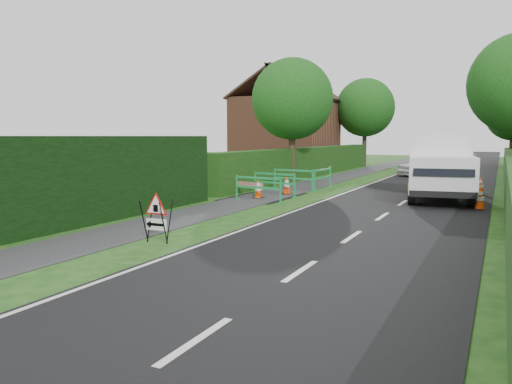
% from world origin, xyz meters
% --- Properties ---
extents(ground, '(120.00, 120.00, 0.00)m').
position_xyz_m(ground, '(0.00, 0.00, 0.00)').
color(ground, '#154212').
rests_on(ground, ground).
extents(road_surface, '(6.00, 90.00, 0.02)m').
position_xyz_m(road_surface, '(2.50, 35.00, 0.00)').
color(road_surface, black).
rests_on(road_surface, ground).
extents(footpath, '(2.00, 90.00, 0.02)m').
position_xyz_m(footpath, '(-3.00, 35.00, 0.01)').
color(footpath, '#2D2D30').
rests_on(footpath, ground).
extents(hedge_west_far, '(1.00, 24.00, 1.80)m').
position_xyz_m(hedge_west_far, '(-5.00, 22.00, 0.00)').
color(hedge_west_far, '#14380F').
rests_on(hedge_west_far, ground).
extents(house_west, '(7.50, 7.40, 7.88)m').
position_xyz_m(house_west, '(-10.00, 30.00, 2.90)').
color(house_west, brown).
rests_on(house_west, ground).
extents(tree_nw, '(4.40, 4.40, 6.70)m').
position_xyz_m(tree_nw, '(-4.60, 18.00, 4.48)').
color(tree_nw, '#2D2116').
rests_on(tree_nw, ground).
extents(tree_fw, '(4.80, 4.80, 7.24)m').
position_xyz_m(tree_fw, '(-4.60, 34.00, 4.83)').
color(tree_fw, '#2D2116').
rests_on(tree_fw, ground).
extents(triangle_sign, '(0.71, 0.71, 1.01)m').
position_xyz_m(triangle_sign, '(-1.43, 1.81, 0.70)').
color(triangle_sign, black).
rests_on(triangle_sign, ground).
extents(works_van, '(3.07, 5.98, 2.61)m').
position_xyz_m(works_van, '(3.54, 13.39, 1.38)').
color(works_van, silver).
rests_on(works_van, ground).
extents(traffic_cone_0, '(0.38, 0.38, 0.79)m').
position_xyz_m(traffic_cone_0, '(5.14, 11.04, 0.39)').
color(traffic_cone_0, black).
rests_on(traffic_cone_0, ground).
extents(traffic_cone_1, '(0.38, 0.38, 0.79)m').
position_xyz_m(traffic_cone_1, '(4.72, 13.51, 0.39)').
color(traffic_cone_1, black).
rests_on(traffic_cone_1, ground).
extents(traffic_cone_2, '(0.38, 0.38, 0.79)m').
position_xyz_m(traffic_cone_2, '(4.98, 15.62, 0.39)').
color(traffic_cone_2, black).
rests_on(traffic_cone_2, ground).
extents(traffic_cone_3, '(0.38, 0.38, 0.79)m').
position_xyz_m(traffic_cone_3, '(-2.99, 10.48, 0.39)').
color(traffic_cone_3, black).
rests_on(traffic_cone_3, ground).
extents(traffic_cone_4, '(0.38, 0.38, 0.79)m').
position_xyz_m(traffic_cone_4, '(-2.50, 12.27, 0.39)').
color(traffic_cone_4, black).
rests_on(traffic_cone_4, ground).
extents(ped_barrier_0, '(2.09, 0.62, 1.00)m').
position_xyz_m(ped_barrier_0, '(-2.52, 9.50, 0.63)').
color(ped_barrier_0, '#1A9447').
rests_on(ped_barrier_0, ground).
extents(ped_barrier_1, '(2.09, 0.73, 1.00)m').
position_xyz_m(ped_barrier_1, '(-2.76, 11.55, 0.63)').
color(ped_barrier_1, '#1A9447').
rests_on(ped_barrier_1, ground).
extents(ped_barrier_2, '(2.09, 0.60, 1.00)m').
position_xyz_m(ped_barrier_2, '(-2.87, 13.94, 0.63)').
color(ped_barrier_2, '#1A9447').
rests_on(ped_barrier_2, ground).
extents(ped_barrier_3, '(0.45, 2.07, 1.00)m').
position_xyz_m(ped_barrier_3, '(-1.78, 14.93, 0.63)').
color(ped_barrier_3, '#1A9447').
rests_on(ped_barrier_3, ground).
extents(redwhite_plank, '(1.43, 0.53, 0.25)m').
position_xyz_m(redwhite_plank, '(-3.66, 11.07, 0.00)').
color(redwhite_plank, red).
rests_on(redwhite_plank, ground).
extents(hatchback_car, '(3.15, 4.31, 1.37)m').
position_xyz_m(hatchback_car, '(1.38, 25.30, 0.68)').
color(hatchback_car, white).
rests_on(hatchback_car, ground).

